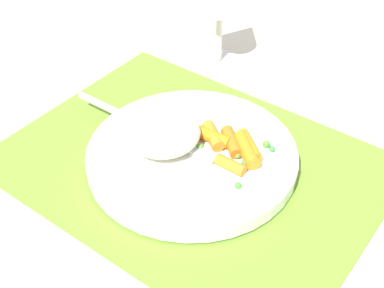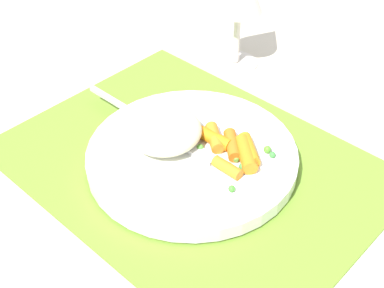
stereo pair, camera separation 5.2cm
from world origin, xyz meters
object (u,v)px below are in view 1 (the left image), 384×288
carrot_portion (232,145)px  plate (192,156)px  fork (157,132)px  rice_mound (163,132)px

carrot_portion → plate: bearing=-141.7°
carrot_portion → fork: size_ratio=0.44×
rice_mound → carrot_portion: (0.07, 0.04, -0.01)m
plate → carrot_portion: carrot_portion is taller
plate → fork: size_ratio=1.14×
rice_mound → fork: bearing=150.8°
rice_mound → fork: 0.03m
carrot_portion → fork: (-0.09, -0.03, -0.00)m
fork → carrot_portion: bearing=18.3°
plate → fork: bearing=-179.4°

